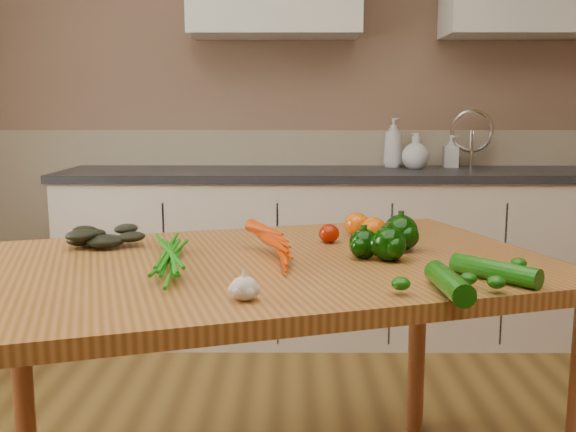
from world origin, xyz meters
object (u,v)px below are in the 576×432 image
at_px(carrot_bunch, 243,248).
at_px(pepper_c, 389,244).
at_px(pepper_a, 364,244).
at_px(garlic_bulb, 244,288).
at_px(tomato_c, 374,229).
at_px(pepper_b, 401,233).
at_px(soap_bottle_b, 451,151).
at_px(leafy_greens, 104,228).
at_px(zucchini_a, 495,271).
at_px(zucchini_b, 449,283).
at_px(table, 269,292).
at_px(soap_bottle_a, 393,142).
at_px(tomato_a, 329,233).
at_px(tomato_b, 357,224).
at_px(soap_bottle_c, 416,151).

relative_size(carrot_bunch, pepper_c, 3.05).
relative_size(carrot_bunch, pepper_a, 3.46).
distance_m(garlic_bulb, tomato_c, 0.73).
bearing_deg(pepper_b, soap_bottle_b, 71.91).
height_order(leafy_greens, zucchini_a, leafy_greens).
xyz_separation_m(carrot_bunch, zucchini_b, (0.48, -0.31, -0.01)).
distance_m(pepper_c, zucchini_b, 0.33).
xyz_separation_m(table, pepper_c, (0.32, -0.01, 0.14)).
relative_size(garlic_bulb, pepper_b, 0.60).
xyz_separation_m(soap_bottle_a, pepper_a, (-0.37, -1.84, -0.19)).
height_order(tomato_a, tomato_c, tomato_c).
height_order(soap_bottle_b, pepper_c, soap_bottle_b).
distance_m(soap_bottle_b, tomato_b, 1.65).
xyz_separation_m(soap_bottle_b, tomato_c, (-0.62, -1.59, -0.14)).
xyz_separation_m(pepper_a, tomato_c, (0.06, 0.24, -0.00)).
distance_m(leafy_greens, garlic_bulb, 0.73).
bearing_deg(tomato_c, carrot_bunch, -144.40).
xyz_separation_m(pepper_b, tomato_a, (-0.20, 0.11, -0.02)).
height_order(soap_bottle_b, zucchini_a, soap_bottle_b).
xyz_separation_m(garlic_bulb, zucchini_a, (0.58, 0.16, -0.00)).
height_order(pepper_c, tomato_c, pepper_c).
xyz_separation_m(table, tomato_a, (0.18, 0.23, 0.12)).
relative_size(pepper_c, zucchini_b, 0.43).
xyz_separation_m(pepper_a, tomato_b, (0.01, 0.33, -0.00)).
relative_size(leafy_greens, pepper_b, 2.10).
relative_size(soap_bottle_c, tomato_b, 2.35).
xyz_separation_m(leafy_greens, zucchini_b, (0.91, -0.52, -0.03)).
bearing_deg(garlic_bulb, pepper_b, 50.13).
relative_size(pepper_c, zucchini_a, 0.41).
bearing_deg(soap_bottle_a, soap_bottle_b, -24.66).
relative_size(soap_bottle_c, carrot_bunch, 0.68).
distance_m(table, soap_bottle_b, 2.09).
bearing_deg(zucchini_b, pepper_c, 104.52).
relative_size(soap_bottle_a, zucchini_a, 1.22).
bearing_deg(tomato_b, soap_bottle_c, 72.15).
bearing_deg(leafy_greens, pepper_a, -12.41).
bearing_deg(carrot_bunch, soap_bottle_a, 52.44).
bearing_deg(zucchini_b, pepper_a, 113.04).
xyz_separation_m(zucchini_a, zucchini_b, (-0.14, -0.12, 0.00)).
bearing_deg(tomato_c, pepper_c, -88.48).
distance_m(pepper_c, tomato_a, 0.28).
relative_size(table, soap_bottle_b, 9.81).
bearing_deg(tomato_b, carrot_bunch, -133.39).
height_order(soap_bottle_b, garlic_bulb, soap_bottle_b).
distance_m(carrot_bunch, zucchini_a, 0.65).
distance_m(soap_bottle_c, tomato_c, 1.57).
height_order(soap_bottle_c, tomato_c, soap_bottle_c).
distance_m(soap_bottle_c, zucchini_a, 1.99).
relative_size(tomato_b, tomato_c, 1.01).
distance_m(pepper_a, tomato_c, 0.25).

